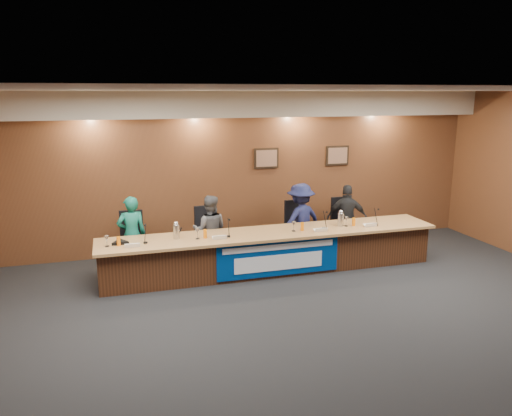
# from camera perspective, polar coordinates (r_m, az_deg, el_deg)

# --- Properties ---
(floor) EXTENTS (10.00, 10.00, 0.00)m
(floor) POSITION_cam_1_polar(r_m,az_deg,el_deg) (7.12, 7.98, -13.51)
(floor) COLOR black
(floor) RESTS_ON ground
(ceiling) EXTENTS (10.00, 8.00, 0.04)m
(ceiling) POSITION_cam_1_polar(r_m,az_deg,el_deg) (6.38, 8.90, 13.18)
(ceiling) COLOR silver
(ceiling) RESTS_ON wall_back
(wall_back) EXTENTS (10.00, 0.04, 3.20)m
(wall_back) POSITION_cam_1_polar(r_m,az_deg,el_deg) (10.26, -1.00, 4.26)
(wall_back) COLOR #56301B
(wall_back) RESTS_ON floor
(soffit) EXTENTS (10.00, 0.50, 0.50)m
(soffit) POSITION_cam_1_polar(r_m,az_deg,el_deg) (9.90, -0.64, 11.79)
(soffit) COLOR beige
(soffit) RESTS_ON wall_back
(dais_body) EXTENTS (6.00, 0.80, 0.70)m
(dais_body) POSITION_cam_1_polar(r_m,az_deg,el_deg) (9.06, 1.76, -5.08)
(dais_body) COLOR #3C1F10
(dais_body) RESTS_ON floor
(dais_top) EXTENTS (6.10, 0.95, 0.05)m
(dais_top) POSITION_cam_1_polar(r_m,az_deg,el_deg) (8.90, 1.88, -2.88)
(dais_top) COLOR #A17242
(dais_top) RESTS_ON dais_body
(banner) EXTENTS (2.20, 0.02, 0.65)m
(banner) POSITION_cam_1_polar(r_m,az_deg,el_deg) (8.68, 2.62, -5.71)
(banner) COLOR navy
(banner) RESTS_ON dais_body
(banner_text_upper) EXTENTS (2.00, 0.01, 0.10)m
(banner_text_upper) POSITION_cam_1_polar(r_m,az_deg,el_deg) (8.60, 2.66, -4.47)
(banner_text_upper) COLOR silver
(banner_text_upper) RESTS_ON banner
(banner_text_lower) EXTENTS (1.60, 0.01, 0.28)m
(banner_text_lower) POSITION_cam_1_polar(r_m,az_deg,el_deg) (8.69, 2.65, -6.23)
(banner_text_lower) COLOR silver
(banner_text_lower) RESTS_ON banner
(wall_photo_left) EXTENTS (0.52, 0.04, 0.42)m
(wall_photo_left) POSITION_cam_1_polar(r_m,az_deg,el_deg) (10.31, 1.19, 5.71)
(wall_photo_left) COLOR black
(wall_photo_left) RESTS_ON wall_back
(wall_photo_right) EXTENTS (0.52, 0.04, 0.42)m
(wall_photo_right) POSITION_cam_1_polar(r_m,az_deg,el_deg) (10.90, 9.27, 5.94)
(wall_photo_right) COLOR black
(wall_photo_right) RESTS_ON wall_back
(panelist_a) EXTENTS (0.54, 0.38, 1.40)m
(panelist_a) POSITION_cam_1_polar(r_m,az_deg,el_deg) (9.16, -14.01, -2.98)
(panelist_a) COLOR #115F4F
(panelist_a) RESTS_ON floor
(panelist_b) EXTENTS (0.76, 0.66, 1.33)m
(panelist_b) POSITION_cam_1_polar(r_m,az_deg,el_deg) (9.32, -5.29, -2.57)
(panelist_b) COLOR #4C4C51
(panelist_b) RESTS_ON floor
(panelist_c) EXTENTS (1.06, 0.80, 1.46)m
(panelist_c) POSITION_cam_1_polar(r_m,az_deg,el_deg) (9.80, 5.11, -1.41)
(panelist_c) COLOR #13183E
(panelist_c) RESTS_ON floor
(panelist_d) EXTENTS (0.88, 0.61, 1.38)m
(panelist_d) POSITION_cam_1_polar(r_m,az_deg,el_deg) (10.21, 10.36, -1.19)
(panelist_d) COLOR black
(panelist_d) RESTS_ON floor
(office_chair_a) EXTENTS (0.51, 0.51, 0.08)m
(office_chair_a) POSITION_cam_1_polar(r_m,az_deg,el_deg) (9.31, -13.96, -4.12)
(office_chair_a) COLOR black
(office_chair_a) RESTS_ON floor
(office_chair_b) EXTENTS (0.53, 0.53, 0.08)m
(office_chair_b) POSITION_cam_1_polar(r_m,az_deg,el_deg) (9.47, -5.39, -3.50)
(office_chair_b) COLOR black
(office_chair_b) RESTS_ON floor
(office_chair_c) EXTENTS (0.50, 0.50, 0.08)m
(office_chair_c) POSITION_cam_1_polar(r_m,az_deg,el_deg) (9.95, 4.87, -2.66)
(office_chair_c) COLOR black
(office_chair_c) RESTS_ON floor
(office_chair_d) EXTENTS (0.50, 0.50, 0.08)m
(office_chair_d) POSITION_cam_1_polar(r_m,az_deg,el_deg) (10.35, 10.06, -2.20)
(office_chair_d) COLOR black
(office_chair_d) RESTS_ON floor
(nameplate_a) EXTENTS (0.24, 0.08, 0.10)m
(nameplate_a) POSITION_cam_1_polar(r_m,az_deg,el_deg) (8.21, -13.94, -4.15)
(nameplate_a) COLOR white
(nameplate_a) RESTS_ON dais_top
(microphone_a) EXTENTS (0.07, 0.07, 0.02)m
(microphone_a) POSITION_cam_1_polar(r_m,az_deg,el_deg) (8.42, -12.51, -3.88)
(microphone_a) COLOR black
(microphone_a) RESTS_ON dais_top
(juice_glass_a) EXTENTS (0.06, 0.06, 0.15)m
(juice_glass_a) POSITION_cam_1_polar(r_m,az_deg,el_deg) (8.37, -15.43, -3.69)
(juice_glass_a) COLOR orange
(juice_glass_a) RESTS_ON dais_top
(water_glass_a) EXTENTS (0.08, 0.08, 0.18)m
(water_glass_a) POSITION_cam_1_polar(r_m,az_deg,el_deg) (8.37, -16.69, -3.66)
(water_glass_a) COLOR silver
(water_glass_a) RESTS_ON dais_top
(nameplate_b) EXTENTS (0.24, 0.08, 0.10)m
(nameplate_b) POSITION_cam_1_polar(r_m,az_deg,el_deg) (8.43, -4.14, -3.33)
(nameplate_b) COLOR white
(nameplate_b) RESTS_ON dais_top
(microphone_b) EXTENTS (0.07, 0.07, 0.02)m
(microphone_b) POSITION_cam_1_polar(r_m,az_deg,el_deg) (8.59, -3.20, -3.24)
(microphone_b) COLOR black
(microphone_b) RESTS_ON dais_top
(juice_glass_b) EXTENTS (0.06, 0.06, 0.15)m
(juice_glass_b) POSITION_cam_1_polar(r_m,az_deg,el_deg) (8.53, -5.83, -2.95)
(juice_glass_b) COLOR orange
(juice_glass_b) RESTS_ON dais_top
(water_glass_b) EXTENTS (0.08, 0.08, 0.18)m
(water_glass_b) POSITION_cam_1_polar(r_m,az_deg,el_deg) (8.49, -6.71, -2.95)
(water_glass_b) COLOR silver
(water_glass_b) RESTS_ON dais_top
(nameplate_c) EXTENTS (0.24, 0.08, 0.10)m
(nameplate_c) POSITION_cam_1_polar(r_m,az_deg,el_deg) (8.94, 7.48, -2.45)
(nameplate_c) COLOR white
(nameplate_c) RESTS_ON dais_top
(microphone_c) EXTENTS (0.07, 0.07, 0.02)m
(microphone_c) POSITION_cam_1_polar(r_m,az_deg,el_deg) (9.18, 7.77, -2.28)
(microphone_c) COLOR black
(microphone_c) RESTS_ON dais_top
(juice_glass_c) EXTENTS (0.06, 0.06, 0.15)m
(juice_glass_c) POSITION_cam_1_polar(r_m,az_deg,el_deg) (8.98, 5.31, -2.13)
(juice_glass_c) COLOR orange
(juice_glass_c) RESTS_ON dais_top
(water_glass_c) EXTENTS (0.08, 0.08, 0.18)m
(water_glass_c) POSITION_cam_1_polar(r_m,az_deg,el_deg) (8.93, 4.33, -2.10)
(water_glass_c) COLOR silver
(water_glass_c) RESTS_ON dais_top
(nameplate_d) EXTENTS (0.24, 0.08, 0.10)m
(nameplate_d) POSITION_cam_1_polar(r_m,az_deg,el_deg) (9.44, 13.03, -1.86)
(nameplate_d) COLOR white
(nameplate_d) RESTS_ON dais_top
(microphone_d) EXTENTS (0.07, 0.07, 0.02)m
(microphone_d) POSITION_cam_1_polar(r_m,az_deg,el_deg) (9.57, 13.39, -1.88)
(microphone_d) COLOR black
(microphone_d) RESTS_ON dais_top
(juice_glass_d) EXTENTS (0.06, 0.06, 0.15)m
(juice_glass_d) POSITION_cam_1_polar(r_m,az_deg,el_deg) (9.44, 11.11, -1.56)
(juice_glass_d) COLOR orange
(juice_glass_d) RESTS_ON dais_top
(water_glass_d) EXTENTS (0.08, 0.08, 0.18)m
(water_glass_d) POSITION_cam_1_polar(r_m,az_deg,el_deg) (9.38, 10.26, -1.53)
(water_glass_d) COLOR silver
(water_glass_d) RESTS_ON dais_top
(carafe_left) EXTENTS (0.11, 0.11, 0.24)m
(carafe_left) POSITION_cam_1_polar(r_m,az_deg,el_deg) (8.55, -9.09, -2.70)
(carafe_left) COLOR silver
(carafe_left) RESTS_ON dais_top
(carafe_right) EXTENTS (0.11, 0.11, 0.25)m
(carafe_right) POSITION_cam_1_polar(r_m,az_deg,el_deg) (9.37, 9.65, -1.31)
(carafe_right) COLOR silver
(carafe_right) RESTS_ON dais_top
(speakerphone) EXTENTS (0.32, 0.32, 0.05)m
(speakerphone) POSITION_cam_1_polar(r_m,az_deg,el_deg) (8.48, -15.25, -3.81)
(speakerphone) COLOR black
(speakerphone) RESTS_ON dais_top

